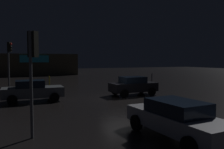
{
  "coord_description": "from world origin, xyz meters",
  "views": [
    {
      "loc": [
        -7.65,
        -15.95,
        2.99
      ],
      "look_at": [
        1.02,
        3.57,
        1.61
      ],
      "focal_mm": 36.96,
      "sensor_mm": 36.0,
      "label": 1
    }
  ],
  "objects_px": {
    "store_building": "(32,64)",
    "car_crossing": "(33,90)",
    "car_near": "(133,86)",
    "car_far": "(177,118)",
    "traffic_signal_main": "(9,58)",
    "traffic_signal_opposite": "(33,58)"
  },
  "relations": [
    {
      "from": "store_building",
      "to": "car_crossing",
      "type": "bearing_deg",
      "value": -94.84
    },
    {
      "from": "car_near",
      "to": "car_far",
      "type": "height_order",
      "value": "car_near"
    },
    {
      "from": "car_near",
      "to": "car_crossing",
      "type": "height_order",
      "value": "car_near"
    },
    {
      "from": "car_far",
      "to": "car_crossing",
      "type": "distance_m",
      "value": 11.24
    },
    {
      "from": "traffic_signal_main",
      "to": "car_near",
      "type": "relative_size",
      "value": 1.15
    },
    {
      "from": "store_building",
      "to": "car_near",
      "type": "xyz_separation_m",
      "value": [
        5.31,
        -32.18,
        -1.23
      ]
    },
    {
      "from": "store_building",
      "to": "car_crossing",
      "type": "relative_size",
      "value": 3.86
    },
    {
      "from": "traffic_signal_opposite",
      "to": "car_far",
      "type": "relative_size",
      "value": 0.87
    },
    {
      "from": "store_building",
      "to": "car_near",
      "type": "height_order",
      "value": "store_building"
    },
    {
      "from": "traffic_signal_opposite",
      "to": "car_crossing",
      "type": "bearing_deg",
      "value": 85.49
    },
    {
      "from": "traffic_signal_opposite",
      "to": "car_near",
      "type": "distance_m",
      "value": 11.77
    },
    {
      "from": "car_crossing",
      "to": "car_near",
      "type": "bearing_deg",
      "value": -2.88
    },
    {
      "from": "traffic_signal_opposite",
      "to": "car_crossing",
      "type": "distance_m",
      "value": 8.41
    },
    {
      "from": "car_far",
      "to": "car_crossing",
      "type": "height_order",
      "value": "car_crossing"
    },
    {
      "from": "traffic_signal_main",
      "to": "store_building",
      "type": "bearing_deg",
      "value": 81.06
    },
    {
      "from": "store_building",
      "to": "traffic_signal_main",
      "type": "height_order",
      "value": "traffic_signal_main"
    },
    {
      "from": "traffic_signal_opposite",
      "to": "car_far",
      "type": "distance_m",
      "value": 5.92
    },
    {
      "from": "car_far",
      "to": "car_crossing",
      "type": "xyz_separation_m",
      "value": [
        -4.3,
        10.39,
        0.03
      ]
    },
    {
      "from": "car_far",
      "to": "car_crossing",
      "type": "relative_size",
      "value": 1.11
    },
    {
      "from": "traffic_signal_main",
      "to": "traffic_signal_opposite",
      "type": "xyz_separation_m",
      "value": [
        0.83,
        -13.38,
        -0.1
      ]
    },
    {
      "from": "store_building",
      "to": "traffic_signal_opposite",
      "type": "height_order",
      "value": "store_building"
    },
    {
      "from": "store_building",
      "to": "traffic_signal_main",
      "type": "distance_m",
      "value": 26.82
    }
  ]
}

